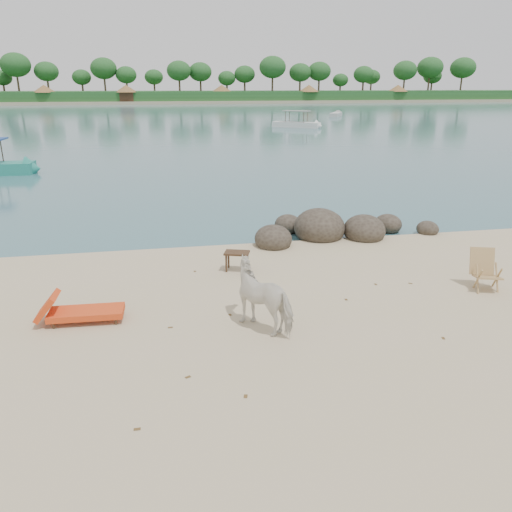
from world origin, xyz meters
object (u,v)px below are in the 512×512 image
Objects in this scene: deck_chair at (488,272)px; cow at (266,297)px; lounge_chair at (86,310)px; side_table at (237,262)px; boulders at (330,230)px.

cow is at bearing -153.41° from deck_chair.
lounge_chair is 1.95× the size of deck_chair.
deck_chair is (9.28, -0.05, 0.20)m from lounge_chair.
cow is at bearing -69.29° from side_table.
boulders is 3.93× the size of cow.
lounge_chair is at bearing -52.79° from cow.
cow reaches higher than deck_chair.
lounge_chair is (-3.55, -2.40, 0.03)m from side_table.
side_table is 6.23m from deck_chair.
boulders is 8.67m from lounge_chair.
lounge_chair is (-3.65, 0.91, -0.40)m from cow.
cow reaches higher than lounge_chair.
boulders is 5.56m from deck_chair.
cow reaches higher than boulders.
boulders is 6.87m from cow.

